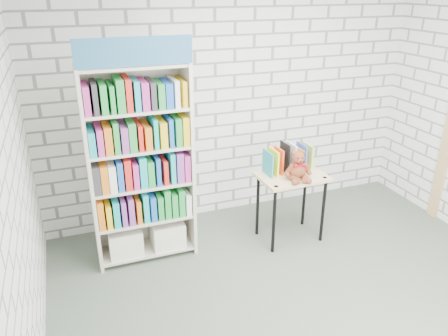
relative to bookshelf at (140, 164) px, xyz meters
name	(u,v)px	position (x,y,z in m)	size (l,w,h in m)	color
ground	(316,307)	(1.23, -1.36, -1.02)	(4.50, 4.50, 0.00)	#4A5649
room_shell	(336,113)	(1.23, -1.36, 0.76)	(4.52, 4.02, 2.81)	silver
bookshelf	(140,164)	(0.00, 0.00, 0.00)	(1.00, 0.39, 2.24)	beige
display_table	(292,184)	(1.56, -0.24, -0.36)	(0.73, 0.51, 0.77)	#DEB985
table_books	(288,159)	(1.55, -0.12, -0.11)	(0.50, 0.23, 0.30)	teal
teddy_bear	(298,168)	(1.56, -0.34, -0.13)	(0.29, 0.28, 0.31)	brown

